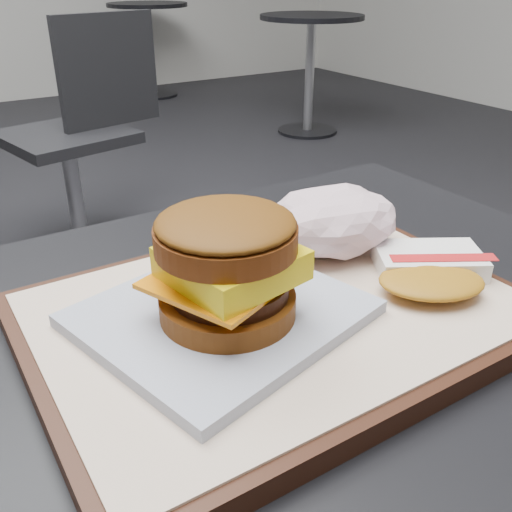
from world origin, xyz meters
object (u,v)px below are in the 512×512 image
object	(u,v)px
serving_tray	(277,314)
neighbor_chair	(82,121)
crumpled_wrapper	(333,221)
breakfast_sandwich	(226,278)
hash_brown	(430,270)

from	to	relation	value
serving_tray	neighbor_chair	bearing A→B (deg)	78.64
crumpled_wrapper	neighbor_chair	xyz separation A→B (m)	(0.27, 1.77, -0.31)
breakfast_sandwich	crumpled_wrapper	xyz separation A→B (m)	(0.15, 0.06, -0.01)
breakfast_sandwich	crumpled_wrapper	bearing A→B (deg)	21.23
serving_tray	crumpled_wrapper	distance (m)	0.12
serving_tray	neighbor_chair	world-z (taller)	neighbor_chair
neighbor_chair	hash_brown	bearing A→B (deg)	-97.23
breakfast_sandwich	crumpled_wrapper	world-z (taller)	breakfast_sandwich
breakfast_sandwich	neighbor_chair	world-z (taller)	breakfast_sandwich
hash_brown	neighbor_chair	xyz separation A→B (m)	(0.24, 1.86, -0.29)
hash_brown	neighbor_chair	bearing A→B (deg)	82.77
crumpled_wrapper	neighbor_chair	size ratio (longest dim) A/B	0.15
crumpled_wrapper	neighbor_chair	bearing A→B (deg)	81.41
serving_tray	breakfast_sandwich	xyz separation A→B (m)	(-0.05, -0.00, 0.05)
breakfast_sandwich	hash_brown	bearing A→B (deg)	-11.24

